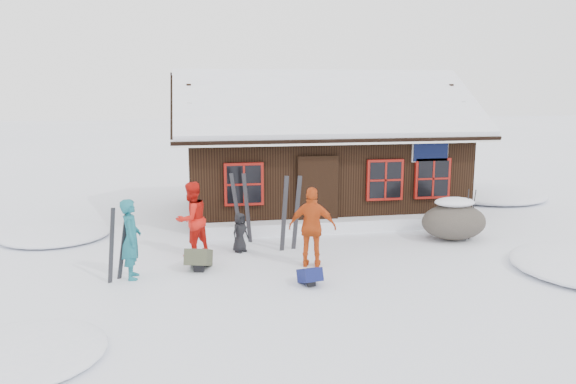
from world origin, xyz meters
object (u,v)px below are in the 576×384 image
skier_teal (131,239)px  ski_pair_left (117,245)px  skier_orange_right (312,227)px  skier_orange_left (192,219)px  backpack_blue (310,278)px  boulder (454,221)px  backpack_olive (199,261)px  ski_poles (470,215)px  skier_crouched (240,233)px

skier_teal → ski_pair_left: (-0.27, -0.05, -0.10)m
skier_orange_right → ski_pair_left: size_ratio=1.13×
skier_orange_left → backpack_blue: skier_orange_left is taller
ski_pair_left → backpack_blue: bearing=-49.0°
skier_teal → skier_orange_right: size_ratio=0.94×
boulder → backpack_blue: (-4.38, -2.66, -0.36)m
backpack_olive → skier_orange_left: bearing=110.8°
skier_orange_left → ski_poles: (7.00, 0.11, -0.23)m
ski_pair_left → skier_teal: bearing=-24.2°
skier_orange_right → backpack_olive: skier_orange_right is taller
skier_crouched → skier_teal: bearing=172.4°
skier_orange_left → ski_pair_left: size_ratio=1.12×
skier_orange_right → ski_poles: 4.66m
boulder → backpack_blue: size_ratio=3.41×
skier_orange_left → boulder: 6.65m
skier_crouched → ski_pair_left: size_ratio=0.61×
boulder → backpack_blue: bearing=-148.7°
skier_teal → skier_crouched: 2.80m
skier_crouched → ski_poles: size_ratio=0.70×
skier_orange_right → ski_poles: size_ratio=1.29×
ski_poles → boulder: bearing=162.3°
skier_orange_left → ski_pair_left: skier_orange_left is taller
ski_pair_left → skier_orange_right: bearing=-32.1°
backpack_olive → ski_poles: bearing=24.1°
skier_teal → backpack_olive: bearing=-78.3°
skier_crouched → ski_poles: bearing=-39.6°
skier_teal → ski_poles: (8.23, 1.49, -0.19)m
skier_teal → ski_poles: 8.36m
boulder → skier_teal: bearing=-168.4°
skier_orange_left → backpack_blue: (2.25, -2.44, -0.73)m
skier_crouched → skier_orange_right: bearing=-83.7°
backpack_blue → skier_crouched: bearing=103.5°
skier_orange_left → skier_orange_right: size_ratio=0.99×
skier_crouched → backpack_olive: bearing=-171.0°
skier_teal → backpack_olive: skier_teal is taller
ski_poles → backpack_olive: ski_poles is taller
skier_orange_right → ski_poles: skier_orange_right is taller
ski_poles → skier_orange_right: bearing=-162.4°
skier_orange_left → ski_poles: 7.00m
skier_teal → backpack_blue: (3.48, -1.05, -0.69)m
skier_orange_right → boulder: 4.36m
skier_orange_right → skier_crouched: (-1.44, 1.39, -0.41)m
skier_teal → backpack_olive: size_ratio=2.57×
skier_crouched → boulder: bearing=-38.3°
ski_poles → skier_orange_left: bearing=-179.1°
skier_crouched → boulder: boulder is taller
skier_orange_left → backpack_blue: 3.40m
skier_orange_right → ski_pair_left: skier_orange_right is taller
skier_crouched → ski_pair_left: ski_pair_left is taller
ski_pair_left → ski_poles: size_ratio=1.14×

